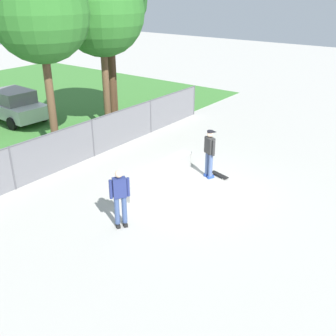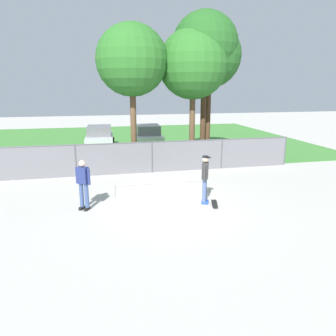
# 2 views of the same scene
# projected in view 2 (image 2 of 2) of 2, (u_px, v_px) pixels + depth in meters

# --- Properties ---
(ground_plane) EXTENTS (80.00, 80.00, 0.00)m
(ground_plane) POSITION_uv_depth(u_px,v_px,m) (174.00, 204.00, 12.21)
(ground_plane) COLOR #ADAAA3
(grass_strip) EXTENTS (27.10, 20.00, 0.02)m
(grass_strip) POSITION_uv_depth(u_px,v_px,m) (131.00, 141.00, 26.42)
(grass_strip) COLOR #3D7A33
(grass_strip) RESTS_ON ground
(concrete_ledge) EXTENTS (3.67, 0.51, 0.65)m
(concrete_ledge) POSITION_uv_depth(u_px,v_px,m) (161.00, 188.00, 13.06)
(concrete_ledge) COLOR #999993
(concrete_ledge) RESTS_ON ground
(skateboarder) EXTENTS (0.39, 0.56, 1.84)m
(skateboarder) POSITION_uv_depth(u_px,v_px,m) (205.00, 177.00, 12.01)
(skateboarder) COLOR #2647A5
(skateboarder) RESTS_ON ground
(skateboard) EXTENTS (0.41, 0.82, 0.09)m
(skateboard) POSITION_uv_depth(u_px,v_px,m) (214.00, 204.00, 12.01)
(skateboard) COLOR black
(skateboard) RESTS_ON ground
(chainlink_fence) EXTENTS (15.17, 0.07, 1.61)m
(chainlink_fence) POSITION_uv_depth(u_px,v_px,m) (152.00, 156.00, 16.46)
(chainlink_fence) COLOR #4C4C51
(chainlink_fence) RESTS_ON ground
(tree_near_left) EXTENTS (3.70, 3.70, 7.48)m
(tree_near_left) POSITION_uv_depth(u_px,v_px,m) (132.00, 61.00, 16.56)
(tree_near_left) COLOR brown
(tree_near_left) RESTS_ON ground
(tree_near_right) EXTENTS (3.82, 3.82, 7.41)m
(tree_near_right) POSITION_uv_depth(u_px,v_px,m) (193.00, 64.00, 17.52)
(tree_near_right) COLOR brown
(tree_near_right) RESTS_ON ground
(tree_mid) EXTENTS (3.66, 3.66, 8.36)m
(tree_mid) POSITION_uv_depth(u_px,v_px,m) (205.00, 46.00, 17.77)
(tree_mid) COLOR #47301E
(tree_mid) RESTS_ON ground
(tree_far) EXTENTS (3.58, 3.58, 7.79)m
(tree_far) POSITION_uv_depth(u_px,v_px,m) (210.00, 56.00, 18.24)
(tree_far) COLOR #513823
(tree_far) RESTS_ON ground
(car_silver) EXTENTS (2.18, 4.28, 1.66)m
(car_silver) POSITION_uv_depth(u_px,v_px,m) (100.00, 137.00, 22.66)
(car_silver) COLOR #B7BABF
(car_silver) RESTS_ON ground
(car_white) EXTENTS (2.18, 4.28, 1.66)m
(car_white) POSITION_uv_depth(u_px,v_px,m) (148.00, 136.00, 23.26)
(car_white) COLOR silver
(car_white) RESTS_ON ground
(bystander) EXTENTS (0.51, 0.43, 1.82)m
(bystander) POSITION_uv_depth(u_px,v_px,m) (83.00, 183.00, 11.38)
(bystander) COLOR black
(bystander) RESTS_ON ground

